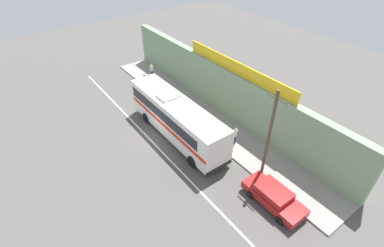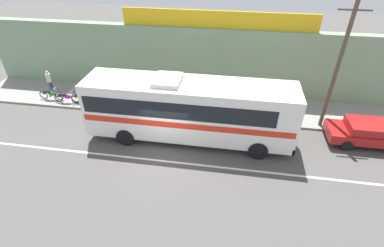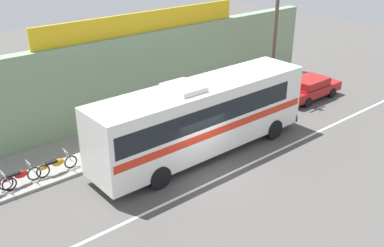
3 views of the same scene
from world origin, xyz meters
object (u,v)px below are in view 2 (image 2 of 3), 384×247
(parked_car, at_px, (369,132))
(motorcycle_red, at_px, (104,100))
(motorcycle_green, at_px, (51,94))
(intercity_bus, at_px, (188,108))
(motorcycle_purple, at_px, (83,97))
(pedestrian_by_curb, at_px, (257,99))
(pedestrian_near_shop, at_px, (49,80))
(utility_pole, at_px, (338,67))
(motorcycle_blue, at_px, (66,97))

(parked_car, distance_m, motorcycle_red, 16.48)
(parked_car, relative_size, motorcycle_green, 2.45)
(intercity_bus, relative_size, motorcycle_purple, 6.30)
(motorcycle_red, xyz_separation_m, pedestrian_by_curb, (10.26, 0.72, 0.55))
(parked_car, height_order, pedestrian_near_shop, pedestrian_near_shop)
(pedestrian_by_curb, bearing_deg, parked_car, -19.44)
(pedestrian_by_curb, bearing_deg, utility_pole, -12.52)
(motorcycle_red, bearing_deg, pedestrian_near_shop, 165.18)
(motorcycle_purple, distance_m, motorcycle_green, 2.47)
(utility_pole, relative_size, pedestrian_by_curb, 4.41)
(parked_car, height_order, motorcycle_green, parked_car)
(intercity_bus, xyz_separation_m, motorcycle_red, (-6.25, 2.58, -1.50))
(motorcycle_red, distance_m, motorcycle_green, 4.09)
(intercity_bus, distance_m, motorcycle_red, 6.93)
(intercity_bus, relative_size, utility_pole, 1.55)
(motorcycle_green, bearing_deg, utility_pole, -0.93)
(motorcycle_red, height_order, motorcycle_purple, same)
(motorcycle_red, relative_size, pedestrian_by_curb, 1.14)
(motorcycle_red, xyz_separation_m, motorcycle_green, (-4.08, 0.14, 0.00))
(intercity_bus, relative_size, pedestrian_near_shop, 6.85)
(pedestrian_near_shop, bearing_deg, utility_pole, -4.24)
(motorcycle_red, xyz_separation_m, motorcycle_blue, (-2.77, -0.09, 0.00))
(motorcycle_purple, bearing_deg, motorcycle_red, -2.15)
(motorcycle_red, height_order, motorcycle_green, same)
(parked_car, distance_m, pedestrian_near_shop, 21.31)
(parked_car, bearing_deg, utility_pole, 149.78)
(utility_pole, relative_size, pedestrian_near_shop, 4.42)
(intercity_bus, distance_m, pedestrian_near_shop, 11.65)
(motorcycle_red, distance_m, pedestrian_by_curb, 10.30)
(motorcycle_blue, xyz_separation_m, pedestrian_near_shop, (-1.95, 1.34, 0.55))
(intercity_bus, distance_m, pedestrian_by_curb, 5.27)
(utility_pole, distance_m, motorcycle_purple, 16.16)
(motorcycle_purple, distance_m, pedestrian_near_shop, 3.37)
(intercity_bus, distance_m, motorcycle_purple, 8.43)
(motorcycle_blue, distance_m, pedestrian_by_curb, 13.07)
(utility_pole, bearing_deg, motorcycle_blue, 179.79)
(parked_car, distance_m, motorcycle_blue, 19.23)
(parked_car, bearing_deg, motorcycle_purple, 175.19)
(motorcycle_purple, height_order, motorcycle_blue, same)
(intercity_bus, bearing_deg, utility_pole, 16.99)
(motorcycle_red, bearing_deg, intercity_bus, -22.39)
(utility_pole, relative_size, motorcycle_green, 4.07)
(motorcycle_red, bearing_deg, motorcycle_green, 177.99)
(parked_car, relative_size, utility_pole, 0.60)
(motorcycle_red, height_order, pedestrian_by_curb, pedestrian_by_curb)
(parked_car, bearing_deg, pedestrian_by_curb, 160.56)
(parked_car, distance_m, motorcycle_green, 20.56)
(motorcycle_purple, xyz_separation_m, motorcycle_blue, (-1.15, -0.15, 0.00))
(intercity_bus, bearing_deg, motorcycle_purple, 161.47)
(motorcycle_red, distance_m, pedestrian_near_shop, 4.91)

